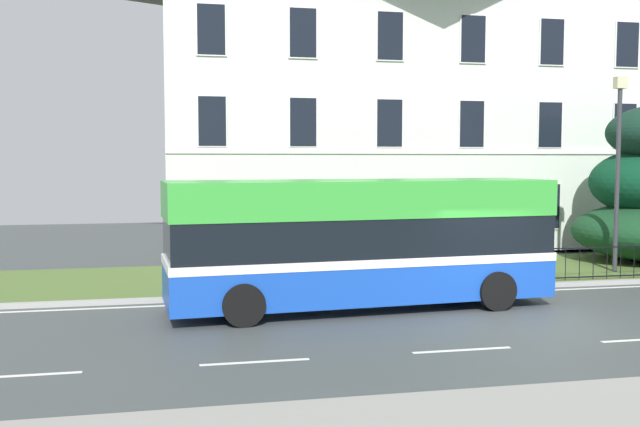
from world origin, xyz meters
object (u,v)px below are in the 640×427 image
georgian_townhouse (391,96)px  street_lamp_post (618,160)px  single_decker_bus (360,241)px  litter_bin (537,256)px

georgian_townhouse → street_lamp_post: (4.24, -10.20, -2.80)m
single_decker_bus → georgian_townhouse: bearing=65.6°
single_decker_bus → street_lamp_post: size_ratio=1.58×
georgian_townhouse → street_lamp_post: size_ratio=3.23×
single_decker_bus → street_lamp_post: 9.91m
georgian_townhouse → street_lamp_post: 11.40m
street_lamp_post → litter_bin: bearing=-174.6°
georgian_townhouse → single_decker_bus: size_ratio=2.05×
street_lamp_post → litter_bin: (-2.86, -0.27, -2.92)m
street_lamp_post → single_decker_bus: bearing=-161.1°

